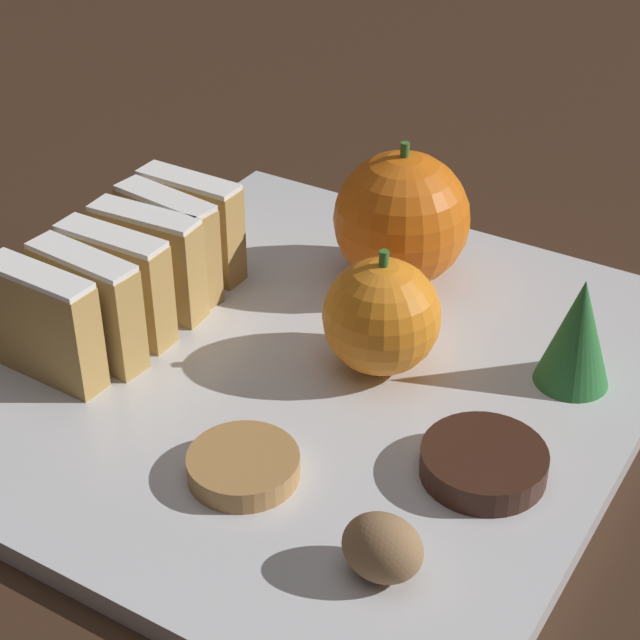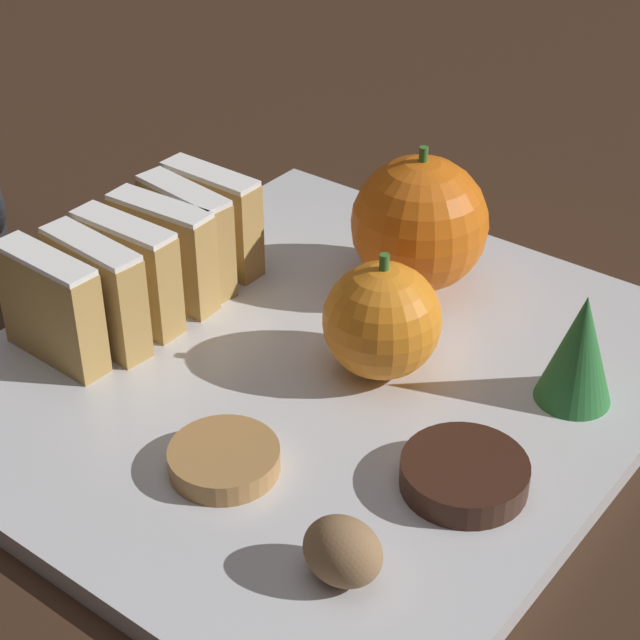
{
  "view_description": "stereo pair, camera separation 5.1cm",
  "coord_description": "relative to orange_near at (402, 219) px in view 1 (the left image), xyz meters",
  "views": [
    {
      "loc": [
        0.23,
        -0.39,
        0.34
      ],
      "look_at": [
        0.0,
        0.0,
        0.04
      ],
      "focal_mm": 60.0,
      "sensor_mm": 36.0,
      "label": 1
    },
    {
      "loc": [
        0.28,
        -0.36,
        0.34
      ],
      "look_at": [
        0.0,
        0.0,
        0.04
      ],
      "focal_mm": 60.0,
      "sensor_mm": 36.0,
      "label": 2
    }
  ],
  "objects": [
    {
      "name": "ground_plane",
      "position": [
        0.01,
        -0.1,
        -0.05
      ],
      "size": [
        6.0,
        6.0,
        0.0
      ],
      "primitive_type": "plane",
      "color": "#382316"
    },
    {
      "name": "serving_platter",
      "position": [
        0.01,
        -0.1,
        -0.05
      ],
      "size": [
        0.32,
        0.36,
        0.01
      ],
      "color": "silver",
      "rests_on": "ground_plane"
    },
    {
      "name": "stollen_slice_front",
      "position": [
        -0.11,
        -0.18,
        -0.01
      ],
      "size": [
        0.07,
        0.02,
        0.06
      ],
      "color": "tan",
      "rests_on": "serving_platter"
    },
    {
      "name": "stollen_slice_second",
      "position": [
        -0.1,
        -0.15,
        -0.01
      ],
      "size": [
        0.07,
        0.02,
        0.06
      ],
      "color": "tan",
      "rests_on": "serving_platter"
    },
    {
      "name": "stollen_slice_third",
      "position": [
        -0.1,
        -0.13,
        -0.01
      ],
      "size": [
        0.06,
        0.02,
        0.06
      ],
      "color": "tan",
      "rests_on": "serving_platter"
    },
    {
      "name": "stollen_slice_fourth",
      "position": [
        -0.1,
        -0.1,
        -0.01
      ],
      "size": [
        0.07,
        0.02,
        0.06
      ],
      "color": "tan",
      "rests_on": "serving_platter"
    },
    {
      "name": "stollen_slice_fifth",
      "position": [
        -0.11,
        -0.08,
        -0.01
      ],
      "size": [
        0.07,
        0.03,
        0.06
      ],
      "color": "tan",
      "rests_on": "serving_platter"
    },
    {
      "name": "stollen_slice_sixth",
      "position": [
        -0.11,
        -0.06,
        -0.01
      ],
      "size": [
        0.06,
        0.02,
        0.06
      ],
      "color": "tan",
      "rests_on": "serving_platter"
    },
    {
      "name": "orange_near",
      "position": [
        0.0,
        0.0,
        0.0
      ],
      "size": [
        0.08,
        0.08,
        0.09
      ],
      "color": "orange",
      "rests_on": "serving_platter"
    },
    {
      "name": "orange_far",
      "position": [
        0.03,
        -0.08,
        -0.01
      ],
      "size": [
        0.06,
        0.06,
        0.07
      ],
      "color": "orange",
      "rests_on": "serving_platter"
    },
    {
      "name": "walnut",
      "position": [
        0.1,
        -0.21,
        -0.03
      ],
      "size": [
        0.03,
        0.03,
        0.03
      ],
      "color": "#8E6B47",
      "rests_on": "serving_platter"
    },
    {
      "name": "chocolate_cookie",
      "position": [
        0.11,
        -0.13,
        -0.03
      ],
      "size": [
        0.06,
        0.06,
        0.01
      ],
      "color": "#381E14",
      "rests_on": "serving_platter"
    },
    {
      "name": "gingerbread_cookie",
      "position": [
        0.02,
        -0.19,
        -0.03
      ],
      "size": [
        0.05,
        0.05,
        0.01
      ],
      "color": "#B27F47",
      "rests_on": "serving_platter"
    },
    {
      "name": "evergreen_sprig",
      "position": [
        0.12,
        -0.04,
        -0.01
      ],
      "size": [
        0.04,
        0.04,
        0.06
      ],
      "color": "#2D7538",
      "rests_on": "serving_platter"
    }
  ]
}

